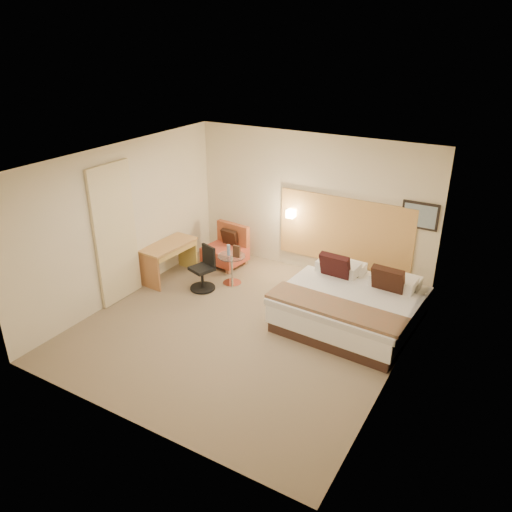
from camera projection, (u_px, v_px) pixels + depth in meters
The scene contains 19 objects.
floor at pixel (243, 328), 8.04m from camera, with size 4.80×5.00×0.02m, color #776650.
ceiling at pixel (241, 161), 6.91m from camera, with size 4.80×5.00×0.02m, color white.
wall_back at pixel (311, 204), 9.45m from camera, with size 4.80×0.02×2.70m, color beige.
wall_front at pixel (123, 330), 5.50m from camera, with size 4.80×0.02×2.70m, color beige.
wall_left at pixel (123, 222), 8.58m from camera, with size 0.02×5.00×2.70m, color beige.
wall_right at pixel (402, 289), 6.37m from camera, with size 0.02×5.00×2.70m, color beige.
headboard_panel at pixel (344, 232), 9.26m from camera, with size 2.60×0.04×1.30m, color tan.
art_frame at pixel (420, 216), 8.44m from camera, with size 0.62×0.03×0.47m, color black.
art_canvas at pixel (420, 216), 8.43m from camera, with size 0.54×0.01×0.39m, color gray.
lamp_arm at pixel (292, 213), 9.62m from camera, with size 0.02×0.02×0.12m, color silver.
lamp_shade at pixel (291, 214), 9.58m from camera, with size 0.15×0.15×0.15m, color #FFEDC6.
curtain at pixel (115, 234), 8.41m from camera, with size 0.06×0.90×2.42m, color beige.
bottle_a at pixel (229, 250), 9.17m from camera, with size 0.06×0.06×0.21m, color #85A1CD.
menu_folder at pixel (237, 251), 9.09m from camera, with size 0.13×0.05×0.23m, color #3E2519.
bed at pixel (352, 304), 8.04m from camera, with size 2.17×2.13×1.02m.
lounge_chair at pixel (227, 249), 10.09m from camera, with size 0.84×0.75×0.81m.
side_table at pixel (232, 268), 9.29m from camera, with size 0.56×0.56×0.57m.
desk at pixel (169, 251), 9.40m from camera, with size 0.58×1.16×0.71m.
desk_chair at pixel (204, 272), 9.10m from camera, with size 0.58×0.58×0.81m.
Camera 1 is at (3.62, -5.81, 4.36)m, focal length 35.00 mm.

